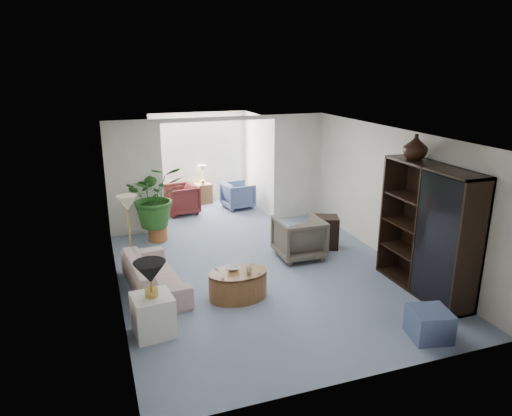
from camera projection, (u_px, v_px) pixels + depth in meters
name	position (u px, v px, depth m)	size (l,w,h in m)	color
floor	(267.00, 277.00, 8.31)	(6.00, 6.00, 0.00)	#8A9BB6
sunroom_floor	(210.00, 211.00, 12.00)	(2.60, 2.60, 0.00)	#8A9BB6
back_pier_left	(135.00, 179.00, 10.04)	(1.20, 0.12, 2.50)	white
back_pier_right	(297.00, 167.00, 11.25)	(1.20, 0.12, 2.50)	white
back_header	(219.00, 119.00, 10.30)	(2.60, 0.12, 0.10)	white
window_pane	(199.00, 150.00, 12.57)	(2.20, 0.02, 1.50)	white
window_blinds	(199.00, 150.00, 12.54)	(2.20, 0.02, 1.50)	white
framed_picture	(397.00, 174.00, 8.50)	(0.04, 0.50, 0.40)	beige
sofa	(154.00, 274.00, 7.76)	(1.91, 0.75, 0.56)	beige
end_table	(153.00, 315.00, 6.47)	(0.53, 0.53, 0.58)	white
table_lamp	(150.00, 272.00, 6.29)	(0.44, 0.44, 0.30)	black
floor_lamp	(127.00, 203.00, 8.29)	(0.36, 0.36, 0.28)	beige
coffee_table	(238.00, 285.00, 7.51)	(0.95, 0.95, 0.45)	brown
coffee_bowl	(233.00, 268.00, 7.51)	(0.21, 0.21, 0.05)	silver
coffee_cup	(249.00, 270.00, 7.39)	(0.11, 0.11, 0.10)	beige
wingback_chair	(299.00, 238.00, 9.05)	(0.86, 0.88, 0.80)	#686052
side_table_dark	(324.00, 232.00, 9.56)	(0.55, 0.44, 0.66)	black
entertainment_cabinet	(428.00, 230.00, 7.51)	(0.51, 1.90, 2.11)	black
cabinet_urn	(416.00, 147.00, 7.59)	(0.39, 0.39, 0.41)	black
ottoman	(429.00, 324.00, 6.41)	(0.51, 0.51, 0.41)	slate
plant_pot	(158.00, 233.00, 10.00)	(0.40, 0.40, 0.32)	#9E5B2E
house_plant	(155.00, 196.00, 9.76)	(1.18, 1.03, 1.32)	#275B1F
sunroom_chair_blue	(238.00, 195.00, 12.22)	(0.72, 0.74, 0.67)	slate
sunroom_chair_maroon	(181.00, 199.00, 11.74)	(0.78, 0.81, 0.73)	maroon
sunroom_table	(203.00, 193.00, 12.68)	(0.43, 0.33, 0.53)	brown
shelf_clutter	(440.00, 236.00, 7.18)	(0.30, 0.59, 1.06)	black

